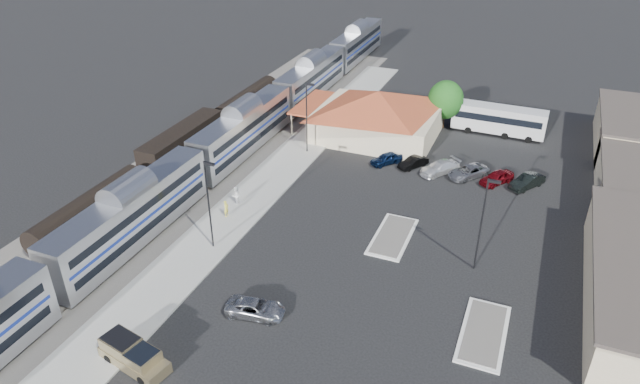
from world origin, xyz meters
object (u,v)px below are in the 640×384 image
at_px(coach_bus, 499,119).
at_px(suv, 255,308).
at_px(station_depot, 377,114).
at_px(pickup_truck, 134,356).

bearing_deg(coach_bus, suv, 164.23).
relative_size(suv, coach_bus, 0.40).
height_order(station_depot, coach_bus, station_depot).
xyz_separation_m(station_depot, coach_bus, (14.64, 6.64, -0.94)).
height_order(pickup_truck, suv, pickup_truck).
bearing_deg(station_depot, pickup_truck, -95.05).
relative_size(station_depot, pickup_truck, 3.18).
distance_m(pickup_truck, suv, 9.62).
xyz_separation_m(station_depot, pickup_truck, (-3.94, -44.57, -2.23)).
relative_size(station_depot, suv, 3.86).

